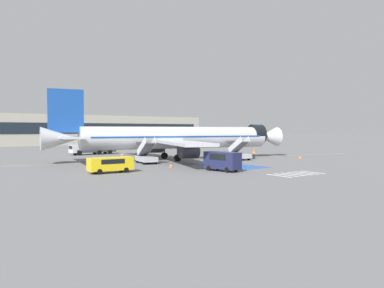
# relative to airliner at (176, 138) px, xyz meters

# --- Properties ---
(ground_plane) EXTENTS (600.00, 600.00, 0.00)m
(ground_plane) POSITION_rel_airliner_xyz_m (1.20, -0.20, -3.77)
(ground_plane) COLOR slate
(apron_leadline_yellow) EXTENTS (76.10, 14.23, 0.01)m
(apron_leadline_yellow) POSITION_rel_airliner_xyz_m (0.71, -0.13, -3.77)
(apron_leadline_yellow) COLOR gold
(apron_leadline_yellow) RESTS_ON ground_plane
(apron_stand_patch_blue) EXTENTS (5.67, 11.26, 0.01)m
(apron_stand_patch_blue) POSITION_rel_airliner_xyz_m (0.71, -13.12, -3.77)
(apron_stand_patch_blue) COLOR #2856A8
(apron_stand_patch_blue) RESTS_ON ground_plane
(apron_walkway_bar_0) EXTENTS (0.44, 3.60, 0.01)m
(apron_walkway_bar_0) POSITION_rel_airliner_xyz_m (-2.89, -25.45, -3.77)
(apron_walkway_bar_0) COLOR silver
(apron_walkway_bar_0) RESTS_ON ground_plane
(apron_walkway_bar_1) EXTENTS (0.44, 3.60, 0.01)m
(apron_walkway_bar_1) POSITION_rel_airliner_xyz_m (-1.69, -25.45, -3.77)
(apron_walkway_bar_1) COLOR silver
(apron_walkway_bar_1) RESTS_ON ground_plane
(apron_walkway_bar_2) EXTENTS (0.44, 3.60, 0.01)m
(apron_walkway_bar_2) POSITION_rel_airliner_xyz_m (-0.49, -25.45, -3.77)
(apron_walkway_bar_2) COLOR silver
(apron_walkway_bar_2) RESTS_ON ground_plane
(apron_walkway_bar_3) EXTENTS (0.44, 3.60, 0.01)m
(apron_walkway_bar_3) POSITION_rel_airliner_xyz_m (0.71, -25.45, -3.77)
(apron_walkway_bar_3) COLOR silver
(apron_walkway_bar_3) RESTS_ON ground_plane
(apron_walkway_bar_4) EXTENTS (0.44, 3.60, 0.01)m
(apron_walkway_bar_4) POSITION_rel_airliner_xyz_m (1.91, -25.45, -3.77)
(apron_walkway_bar_4) COLOR silver
(apron_walkway_bar_4) RESTS_ON ground_plane
(apron_walkway_bar_5) EXTENTS (0.44, 3.60, 0.01)m
(apron_walkway_bar_5) POSITION_rel_airliner_xyz_m (3.11, -25.45, -3.77)
(apron_walkway_bar_5) COLOR silver
(apron_walkway_bar_5) RESTS_ON ground_plane
(airliner) EXTENTS (42.99, 36.35, 11.27)m
(airliner) POSITION_rel_airliner_xyz_m (0.00, 0.00, 0.00)
(airliner) COLOR silver
(airliner) RESTS_ON ground_plane
(boarding_stairs_forward) EXTENTS (3.03, 5.49, 4.04)m
(boarding_stairs_forward) POSITION_rel_airliner_xyz_m (8.93, -6.14, -2.78)
(boarding_stairs_forward) COLOR #ADB2BA
(boarding_stairs_forward) RESTS_ON ground_plane
(boarding_stairs_aft) EXTENTS (3.03, 5.49, 4.08)m
(boarding_stairs_aft) POSITION_rel_airliner_xyz_m (-7.47, -3.11, -2.77)
(boarding_stairs_aft) COLOR #ADB2BA
(boarding_stairs_aft) RESTS_ON ground_plane
(fuel_tanker) EXTENTS (9.53, 2.95, 3.36)m
(fuel_tanker) POSITION_rel_airliner_xyz_m (-6.37, 21.55, -2.08)
(fuel_tanker) COLOR #38383D
(fuel_tanker) RESTS_ON ground_plane
(service_van_0) EXTENTS (5.36, 2.20, 1.86)m
(service_van_0) POSITION_rel_airliner_xyz_m (-17.04, -11.70, -2.64)
(service_van_0) COLOR yellow
(service_van_0) RESTS_ON ground_plane
(service_van_1) EXTENTS (2.44, 5.05, 2.40)m
(service_van_1) POSITION_rel_airliner_xyz_m (-4.96, -18.08, -2.35)
(service_van_1) COLOR #1E234C
(service_van_1) RESTS_ON ground_plane
(ground_crew_0) EXTENTS (0.47, 0.47, 1.62)m
(ground_crew_0) POSITION_rel_airliner_xyz_m (-11.72, -3.65, -2.84)
(ground_crew_0) COLOR black
(ground_crew_0) RESTS_ON ground_plane
(ground_crew_1) EXTENTS (0.47, 0.46, 1.59)m
(ground_crew_1) POSITION_rel_airliner_xyz_m (13.25, -5.50, -2.86)
(ground_crew_1) COLOR #191E38
(ground_crew_1) RESTS_ON ground_plane
(traffic_cone_0) EXTENTS (0.46, 0.46, 0.51)m
(traffic_cone_0) POSITION_rel_airliner_xyz_m (-7.61, -10.39, -3.52)
(traffic_cone_0) COLOR orange
(traffic_cone_0) RESTS_ON ground_plane
(traffic_cone_1) EXTENTS (0.59, 0.59, 0.65)m
(traffic_cone_1) POSITION_rel_airliner_xyz_m (3.81, -10.64, -3.44)
(traffic_cone_1) COLOR orange
(traffic_cone_1) RESTS_ON ground_plane
(traffic_cone_2) EXTENTS (0.49, 0.49, 0.54)m
(traffic_cone_2) POSITION_rel_airliner_xyz_m (19.26, -10.99, -3.50)
(traffic_cone_2) COLOR orange
(traffic_cone_2) RESTS_ON ground_plane
(terminal_building) EXTENTS (137.77, 12.10, 10.19)m
(terminal_building) POSITION_rel_airliner_xyz_m (-11.02, 76.40, 1.32)
(terminal_building) COLOR #B2AD9E
(terminal_building) RESTS_ON ground_plane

